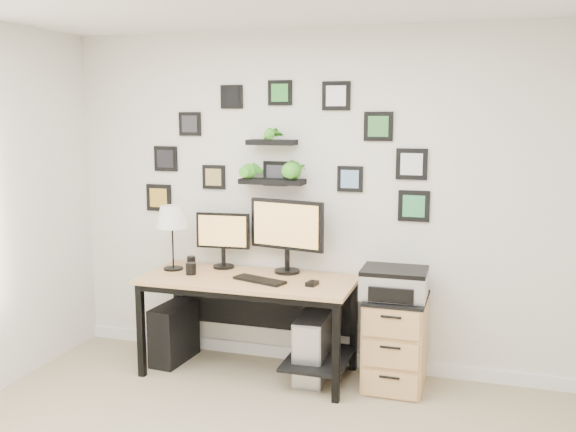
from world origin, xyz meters
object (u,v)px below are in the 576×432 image
at_px(desk, 255,293).
at_px(printer, 394,283).
at_px(monitor_right, 287,230).
at_px(table_lamp, 172,218).
at_px(monitor_left, 223,236).
at_px(file_cabinet, 395,342).
at_px(pc_tower_black, 174,333).
at_px(mug, 191,269).
at_px(pc_tower_grey, 313,347).

relative_size(desk, printer, 3.46).
xyz_separation_m(monitor_right, table_lamp, (-0.89, -0.16, 0.07)).
distance_m(monitor_left, table_lamp, 0.42).
bearing_deg(monitor_left, file_cabinet, -5.54).
relative_size(desk, monitor_right, 2.63).
bearing_deg(monitor_left, table_lamp, -155.10).
bearing_deg(printer, pc_tower_black, -179.25).
xyz_separation_m(monitor_left, mug, (-0.16, -0.27, -0.21)).
bearing_deg(file_cabinet, mug, -175.13).
xyz_separation_m(monitor_left, table_lamp, (-0.36, -0.17, 0.15)).
relative_size(desk, table_lamp, 3.14).
height_order(monitor_right, table_lamp, monitor_right).
bearing_deg(pc_tower_grey, monitor_left, 167.23).
xyz_separation_m(table_lamp, pc_tower_black, (-0.01, -0.01, -0.93)).
xyz_separation_m(mug, pc_tower_black, (-0.21, 0.09, -0.56)).
distance_m(pc_tower_black, printer, 1.82).
bearing_deg(printer, monitor_right, 170.17).
xyz_separation_m(monitor_left, pc_tower_black, (-0.36, -0.17, -0.78)).
relative_size(monitor_right, printer, 1.31).
bearing_deg(table_lamp, file_cabinet, 0.98).
height_order(desk, pc_tower_grey, desk).
distance_m(pc_tower_grey, file_cabinet, 0.61).
bearing_deg(monitor_right, pc_tower_black, -169.25).
distance_m(desk, printer, 1.06).
bearing_deg(table_lamp, pc_tower_black, -121.38).
xyz_separation_m(mug, pc_tower_grey, (0.95, 0.09, -0.55)).
xyz_separation_m(mug, file_cabinet, (1.55, 0.13, -0.46)).
bearing_deg(mug, table_lamp, 153.07).
bearing_deg(pc_tower_black, desk, 2.78).
xyz_separation_m(desk, pc_tower_grey, (0.46, 0.01, -0.38)).
height_order(desk, monitor_right, monitor_right).
relative_size(mug, pc_tower_grey, 0.18).
xyz_separation_m(monitor_left, monitor_right, (0.53, -0.00, 0.08)).
bearing_deg(pc_tower_grey, desk, -178.29).
height_order(monitor_left, pc_tower_grey, monitor_left).
relative_size(desk, pc_tower_grey, 3.22).
bearing_deg(file_cabinet, monitor_left, 174.46).
bearing_deg(pc_tower_grey, file_cabinet, 4.22).
xyz_separation_m(monitor_left, file_cabinet, (1.40, -0.14, -0.67)).
bearing_deg(table_lamp, desk, -2.34).
xyz_separation_m(monitor_right, printer, (0.85, -0.15, -0.31)).
distance_m(table_lamp, pc_tower_grey, 1.47).
distance_m(monitor_right, pc_tower_grey, 0.90).
relative_size(monitor_left, monitor_right, 0.73).
relative_size(pc_tower_grey, file_cabinet, 0.74).
bearing_deg(monitor_right, printer, -9.83).
relative_size(mug, file_cabinet, 0.13).
height_order(table_lamp, printer, table_lamp).
relative_size(monitor_right, mug, 6.77).
xyz_separation_m(desk, printer, (1.04, 0.04, 0.15)).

